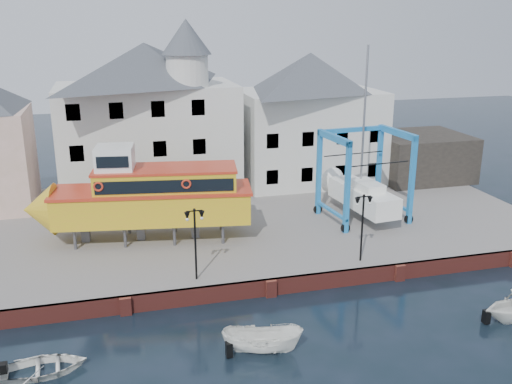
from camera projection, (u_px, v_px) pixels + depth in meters
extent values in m
plane|color=black|center=(271.00, 296.00, 32.22)|extent=(140.00, 140.00, 0.00)
cube|color=slate|center=(229.00, 223.00, 42.23)|extent=(44.00, 22.00, 1.00)
cube|color=maroon|center=(270.00, 287.00, 32.18)|extent=(44.00, 0.25, 1.00)
cube|color=maroon|center=(126.00, 306.00, 30.06)|extent=(0.60, 0.36, 1.00)
cube|color=maroon|center=(271.00, 288.00, 32.02)|extent=(0.60, 0.36, 1.00)
cube|color=maroon|center=(400.00, 273.00, 33.98)|extent=(0.60, 0.36, 1.00)
cube|color=silver|center=(149.00, 140.00, 46.46)|extent=(14.00, 8.00, 9.00)
pyramid|color=#3D4248|center=(145.00, 64.00, 44.66)|extent=(14.00, 8.00, 3.20)
cube|color=black|center=(81.00, 193.00, 42.31)|extent=(1.00, 0.08, 1.20)
cube|color=black|center=(122.00, 190.00, 43.04)|extent=(1.00, 0.08, 1.20)
cube|color=black|center=(162.00, 187.00, 43.78)|extent=(1.00, 0.08, 1.20)
cube|color=black|center=(200.00, 184.00, 44.51)|extent=(1.00, 0.08, 1.20)
cube|color=black|center=(77.00, 153.00, 41.42)|extent=(1.00, 0.08, 1.20)
cube|color=black|center=(119.00, 151.00, 42.16)|extent=(1.00, 0.08, 1.20)
cube|color=black|center=(160.00, 149.00, 42.89)|extent=(1.00, 0.08, 1.20)
cube|color=black|center=(199.00, 147.00, 43.63)|extent=(1.00, 0.08, 1.20)
cube|color=black|center=(73.00, 112.00, 40.54)|extent=(1.00, 0.08, 1.20)
cube|color=black|center=(116.00, 111.00, 41.27)|extent=(1.00, 0.08, 1.20)
cube|color=black|center=(158.00, 109.00, 42.01)|extent=(1.00, 0.08, 1.20)
cube|color=black|center=(198.00, 107.00, 42.74)|extent=(1.00, 0.08, 1.20)
cylinder|color=silver|center=(187.00, 71.00, 43.30)|extent=(3.20, 3.20, 2.40)
cone|color=#3D4248|center=(186.00, 36.00, 42.56)|extent=(3.80, 3.80, 2.60)
cube|color=silver|center=(308.00, 136.00, 50.50)|extent=(12.00, 8.00, 8.00)
pyramid|color=#3D4248|center=(310.00, 72.00, 48.85)|extent=(12.00, 8.00, 3.20)
cube|color=black|center=(272.00, 177.00, 46.44)|extent=(1.00, 0.08, 1.20)
cube|color=black|center=(307.00, 175.00, 47.18)|extent=(1.00, 0.08, 1.20)
cube|color=black|center=(341.00, 172.00, 47.91)|extent=(1.00, 0.08, 1.20)
cube|color=black|center=(373.00, 170.00, 48.65)|extent=(1.00, 0.08, 1.20)
cube|color=black|center=(273.00, 141.00, 45.56)|extent=(1.00, 0.08, 1.20)
cube|color=black|center=(308.00, 139.00, 46.29)|extent=(1.00, 0.08, 1.20)
cube|color=black|center=(342.00, 137.00, 47.03)|extent=(1.00, 0.08, 1.20)
cube|color=black|center=(375.00, 135.00, 47.76)|extent=(1.00, 0.08, 1.20)
cube|color=black|center=(419.00, 156.00, 51.69)|extent=(8.00, 7.00, 4.00)
cylinder|color=black|center=(195.00, 246.00, 31.46)|extent=(0.12, 0.12, 4.00)
cube|color=black|center=(194.00, 211.00, 30.86)|extent=(0.90, 0.06, 0.06)
sphere|color=black|center=(194.00, 210.00, 30.84)|extent=(0.16, 0.16, 0.16)
cone|color=black|center=(187.00, 216.00, 30.84)|extent=(0.32, 0.32, 0.45)
sphere|color=white|center=(187.00, 219.00, 30.89)|extent=(0.18, 0.18, 0.18)
cone|color=black|center=(202.00, 215.00, 31.03)|extent=(0.32, 0.32, 0.45)
sphere|color=white|center=(202.00, 218.00, 31.09)|extent=(0.18, 0.18, 0.18)
cylinder|color=black|center=(362.00, 229.00, 33.91)|extent=(0.12, 0.12, 4.00)
cube|color=black|center=(364.00, 197.00, 33.30)|extent=(0.90, 0.06, 0.06)
sphere|color=black|center=(364.00, 195.00, 33.28)|extent=(0.16, 0.16, 0.16)
cone|color=black|center=(357.00, 202.00, 33.29)|extent=(0.32, 0.32, 0.45)
sphere|color=white|center=(357.00, 204.00, 33.34)|extent=(0.18, 0.18, 0.18)
cone|color=black|center=(370.00, 200.00, 33.48)|extent=(0.32, 0.32, 0.45)
sphere|color=white|center=(370.00, 203.00, 33.54)|extent=(0.18, 0.18, 0.18)
cylinder|color=#59595E|center=(75.00, 239.00, 35.96)|extent=(0.23, 0.23, 1.34)
cylinder|color=#59595E|center=(82.00, 226.00, 38.33)|extent=(0.23, 0.23, 1.34)
cylinder|color=#59595E|center=(125.00, 237.00, 36.28)|extent=(0.23, 0.23, 1.34)
cylinder|color=#59595E|center=(129.00, 224.00, 38.65)|extent=(0.23, 0.23, 1.34)
cylinder|color=#59595E|center=(174.00, 235.00, 36.59)|extent=(0.23, 0.23, 1.34)
cylinder|color=#59595E|center=(175.00, 222.00, 38.96)|extent=(0.23, 0.23, 1.34)
cylinder|color=#59595E|center=(223.00, 234.00, 36.91)|extent=(0.23, 0.23, 1.34)
cylinder|color=#59595E|center=(221.00, 220.00, 39.28)|extent=(0.23, 0.23, 1.34)
cube|color=#59595E|center=(86.00, 232.00, 37.19)|extent=(0.60, 0.52, 1.34)
cube|color=#59595E|center=(141.00, 230.00, 37.55)|extent=(0.60, 0.52, 1.34)
cube|color=#59595E|center=(195.00, 228.00, 37.91)|extent=(0.60, 0.52, 1.34)
cube|color=gold|center=(153.00, 206.00, 37.16)|extent=(12.84, 5.24, 1.96)
cone|color=gold|center=(39.00, 210.00, 36.42)|extent=(2.45, 3.64, 3.39)
cube|color=red|center=(152.00, 190.00, 36.84)|extent=(13.13, 5.42, 0.20)
cube|color=gold|center=(166.00, 180.00, 36.75)|extent=(9.27, 4.35, 1.43)
cube|color=black|center=(165.00, 187.00, 35.27)|extent=(8.46, 1.36, 0.80)
cube|color=black|center=(167.00, 173.00, 38.20)|extent=(8.46, 1.36, 0.80)
cube|color=red|center=(165.00, 169.00, 36.51)|extent=(9.46, 4.46, 0.16)
cube|color=white|center=(115.00, 159.00, 35.98)|extent=(2.64, 2.64, 1.62)
cube|color=black|center=(112.00, 162.00, 34.83)|extent=(1.93, 0.35, 0.71)
torus|color=red|center=(98.00, 187.00, 34.77)|extent=(0.64, 0.22, 0.62)
torus|color=red|center=(186.00, 184.00, 35.32)|extent=(0.64, 0.22, 0.62)
cube|color=#1169A5|center=(347.00, 188.00, 38.02)|extent=(0.35, 0.35, 6.34)
cylinder|color=black|center=(345.00, 228.00, 38.86)|extent=(0.65, 0.29, 0.63)
cube|color=#1169A5|center=(319.00, 173.00, 41.79)|extent=(0.35, 0.35, 6.34)
cylinder|color=black|center=(318.00, 209.00, 42.63)|extent=(0.65, 0.29, 0.63)
cube|color=#1169A5|center=(412.00, 181.00, 39.74)|extent=(0.35, 0.35, 6.34)
cylinder|color=black|center=(409.00, 219.00, 40.59)|extent=(0.65, 0.29, 0.63)
cube|color=#1169A5|center=(379.00, 166.00, 43.51)|extent=(0.35, 0.35, 6.34)
cylinder|color=black|center=(377.00, 202.00, 44.35)|extent=(0.65, 0.29, 0.63)
cube|color=#1169A5|center=(334.00, 138.00, 39.02)|extent=(0.77, 4.53, 0.44)
cube|color=#1169A5|center=(331.00, 211.00, 40.57)|extent=(0.68, 4.53, 0.19)
cube|color=#1169A5|center=(398.00, 133.00, 40.74)|extent=(0.77, 4.53, 0.44)
cube|color=#1169A5|center=(392.00, 203.00, 42.29)|extent=(0.68, 4.53, 0.19)
cube|color=#1169A5|center=(352.00, 130.00, 41.76)|extent=(5.44, 0.86, 0.32)
cube|color=white|center=(363.00, 197.00, 41.22)|extent=(2.76, 6.96, 1.45)
cone|color=white|center=(336.00, 183.00, 44.82)|extent=(2.22, 1.65, 2.08)
cube|color=#59595E|center=(362.00, 211.00, 41.53)|extent=(0.38, 1.64, 0.63)
cube|color=white|center=(367.00, 185.00, 40.52)|extent=(1.71, 2.85, 0.54)
cylinder|color=#99999E|center=(364.00, 118.00, 39.94)|extent=(0.18, 0.18, 9.96)
cube|color=black|center=(378.00, 164.00, 38.92)|extent=(4.82, 0.61, 0.05)
cube|color=black|center=(354.00, 154.00, 41.84)|extent=(4.82, 0.61, 0.05)
imported|color=white|center=(262.00, 352.00, 26.84)|extent=(4.07, 2.50, 1.48)
imported|color=white|center=(512.00, 320.00, 29.71)|extent=(3.61, 3.16, 1.83)
imported|color=white|center=(44.00, 373.00, 25.28)|extent=(3.91, 2.92, 0.77)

